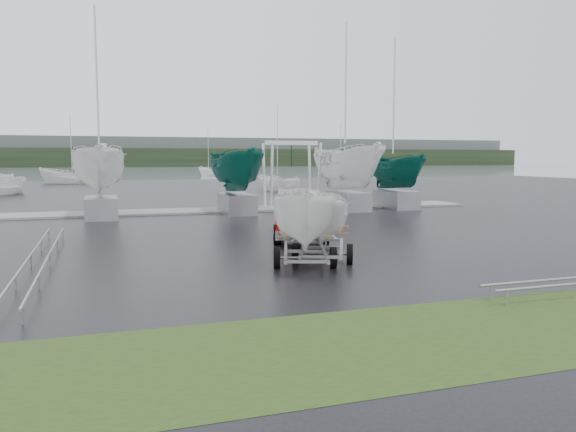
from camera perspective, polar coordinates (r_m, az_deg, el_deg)
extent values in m
plane|color=black|center=(20.85, 2.18, -2.67)|extent=(120.00, 120.00, 0.00)
plane|color=gray|center=(119.56, -14.95, 4.29)|extent=(300.00, 300.00, 0.00)
plane|color=#203314|center=(11.45, 22.22, -10.35)|extent=(40.00, 40.00, 0.00)
cube|color=gray|center=(33.24, -5.72, 0.63)|extent=(30.00, 3.00, 0.12)
cube|color=black|center=(189.43, -16.28, 5.72)|extent=(300.00, 8.00, 6.00)
cube|color=#4C5651|center=(197.44, -16.39, 6.30)|extent=(300.00, 6.00, 10.00)
cube|color=#780806|center=(21.93, 1.25, -0.32)|extent=(3.38, 5.57, 0.86)
cube|color=#780806|center=(22.81, 1.19, 1.64)|extent=(2.25, 2.51, 0.77)
cube|color=black|center=(22.81, 1.19, 1.76)|extent=(2.21, 2.31, 0.50)
cube|color=silver|center=(19.30, 1.43, -2.00)|extent=(1.79, 0.73, 0.32)
cylinder|color=black|center=(23.68, -0.94, -0.74)|extent=(0.49, 0.78, 0.73)
cylinder|color=black|center=(23.72, 3.23, -0.74)|extent=(0.49, 0.78, 0.73)
cylinder|color=black|center=(20.25, -1.09, -1.88)|extent=(0.49, 0.78, 0.73)
cylinder|color=black|center=(20.30, 3.80, -1.88)|extent=(0.49, 0.78, 0.73)
cube|color=gray|center=(16.13, -0.23, -3.60)|extent=(1.21, 3.44, 0.08)
cube|color=gray|center=(16.17, 3.68, -3.59)|extent=(1.21, 3.44, 0.08)
cylinder|color=gray|center=(15.97, 1.75, -4.25)|extent=(1.54, 0.58, 0.08)
cylinder|color=black|center=(15.96, -1.13, -4.25)|extent=(0.36, 0.63, 0.60)
cylinder|color=black|center=(16.01, 4.62, -4.24)|extent=(0.36, 0.63, 0.60)
imported|color=silver|center=(15.92, 1.76, 5.03)|extent=(2.28, 2.31, 4.77)
cube|color=orange|center=(16.85, 1.65, -1.30)|extent=(1.48, 0.53, 0.03)
cube|color=orange|center=(15.27, 1.83, -2.07)|extent=(1.48, 0.53, 0.03)
cube|color=gray|center=(16.87, 1.69, -3.18)|extent=(1.55, 3.32, 0.08)
cube|color=gray|center=(16.82, 5.43, -3.23)|extent=(1.55, 3.32, 0.08)
cylinder|color=gray|center=(16.66, 3.53, -3.83)|extent=(1.49, 0.73, 0.08)
cylinder|color=black|center=(16.71, 0.78, -3.79)|extent=(0.41, 0.62, 0.60)
cylinder|color=black|center=(16.65, 6.28, -3.86)|extent=(0.41, 0.62, 0.60)
imported|color=silver|center=(16.63, 3.61, 4.21)|extent=(2.14, 2.16, 4.27)
cube|color=orange|center=(17.55, 3.67, -1.02)|extent=(1.43, 0.67, 0.03)
cube|color=orange|center=(15.96, 3.46, -1.72)|extent=(1.43, 0.67, 0.03)
cylinder|color=silver|center=(32.90, -1.67, 4.01)|extent=(0.16, 0.58, 3.99)
cylinder|color=silver|center=(34.44, -2.44, 4.10)|extent=(0.16, 0.58, 3.99)
cylinder|color=silver|center=(33.89, 3.20, 4.06)|extent=(0.16, 0.58, 3.99)
cylinder|color=silver|center=(35.38, 2.25, 4.15)|extent=(0.16, 0.58, 3.99)
cube|color=silver|center=(34.11, 0.36, 7.44)|extent=(3.30, 0.25, 0.25)
cube|color=gray|center=(30.41, -18.44, 0.80)|extent=(1.60, 3.20, 1.10)
imported|color=silver|center=(30.33, -18.70, 8.38)|extent=(2.61, 2.68, 6.94)
cylinder|color=#B2B2B7|center=(31.07, -18.86, 13.35)|extent=(0.10, 0.10, 7.00)
cube|color=gray|center=(31.42, -5.21, 1.25)|extent=(1.60, 3.20, 1.10)
imported|color=#0B5043|center=(31.34, -5.27, 8.24)|extent=(2.47, 2.53, 6.56)
cube|color=gray|center=(33.40, 6.11, 1.52)|extent=(1.60, 3.20, 1.10)
imported|color=silver|center=(33.34, 6.19, 8.80)|extent=(2.78, 2.85, 7.38)
cylinder|color=#B2B2B7|center=(34.03, 5.89, 13.26)|extent=(0.10, 0.10, 7.00)
cube|color=gray|center=(35.19, 10.91, 1.67)|extent=(1.60, 3.20, 1.10)
imported|color=#0B5043|center=(35.10, 11.02, 7.32)|extent=(2.19, 2.25, 5.83)
cylinder|color=#B2B2B7|center=(35.72, 10.72, 11.87)|extent=(0.10, 0.10, 7.00)
cylinder|color=gray|center=(20.54, -22.42, -2.27)|extent=(0.06, 6.50, 0.06)
cylinder|color=gray|center=(20.58, -23.81, -2.31)|extent=(0.06, 6.50, 0.06)
cylinder|color=gray|center=(14.64, -24.03, -5.52)|extent=(0.06, 6.50, 0.06)
cylinder|color=gray|center=(14.70, -25.98, -5.56)|extent=(0.06, 6.50, 0.06)
imported|color=silver|center=(72.41, -21.03, 3.12)|extent=(3.53, 3.47, 7.76)
cylinder|color=#B2B2B7|center=(72.35, -21.15, 6.28)|extent=(0.08, 0.08, 8.00)
imported|color=silver|center=(53.15, -1.07, 2.61)|extent=(2.84, 2.88, 6.03)
cylinder|color=#B2B2B7|center=(53.07, -1.08, 6.93)|extent=(0.08, 0.08, 8.00)
imported|color=silver|center=(82.07, 5.32, 3.78)|extent=(3.17, 3.21, 6.36)
cylinder|color=#B2B2B7|center=(82.02, 5.35, 6.57)|extent=(0.08, 0.08, 8.00)
imported|color=silver|center=(94.97, -8.07, 4.05)|extent=(2.85, 2.90, 6.38)
cylinder|color=#B2B2B7|center=(94.93, -8.10, 6.46)|extent=(0.08, 0.08, 8.00)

